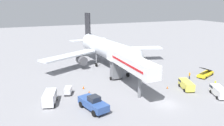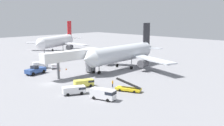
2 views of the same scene
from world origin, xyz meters
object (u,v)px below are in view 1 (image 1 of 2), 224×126
Objects in this scene: safety_cone_bravo at (83,87)px; safety_cone_charlie at (89,92)px; service_van_near_right at (219,91)px; service_van_near_center at (50,97)px; safety_cone_alpha at (167,87)px; baggage_cart_rear_left at (68,90)px; ground_crew_worker_midground at (190,75)px; belt_loader_truck at (206,74)px; service_van_mid_right at (186,84)px; airplane_at_gate at (106,49)px; ground_crew_worker_foreground at (215,83)px; pushback_tug at (93,103)px; jet_bridge at (127,63)px.

safety_cone_bravo reaches higher than safety_cone_charlie.
service_van_near_center is at bearing 162.90° from service_van_near_right.
baggage_cart_rear_left is at bearing 165.60° from safety_cone_alpha.
ground_crew_worker_midground reaches higher than baggage_cart_rear_left.
belt_loader_truck is 1.21× the size of service_van_mid_right.
airplane_at_gate is 27.62m from belt_loader_truck.
service_van_near_right is at bearing -129.84° from ground_crew_worker_foreground.
pushback_tug is at bearing -96.57° from safety_cone_bravo.
airplane_at_gate is 32.25m from service_van_near_right.
service_van_mid_right is (28.27, -4.18, -0.24)m from service_van_near_center.
airplane_at_gate is 19.42m from safety_cone_bravo.
baggage_cart_rear_left is at bearing 163.78° from service_van_mid_right.
safety_cone_alpha is at bearing -5.62° from service_van_near_center.
service_van_near_center reaches higher than baggage_cart_rear_left.
airplane_at_gate reaches higher than safety_cone_bravo.
baggage_cart_rear_left is at bearing 176.22° from belt_loader_truck.
safety_cone_charlie is (1.64, 7.59, -1.00)m from pushback_tug.
pushback_tug is 18.39m from safety_cone_alpha.
service_van_near_right is (14.93, -11.22, -4.72)m from jet_bridge.
safety_cone_alpha is at bearing -14.40° from baggage_cart_rear_left.
service_van_near_center is at bearing -175.04° from jet_bridge.
service_van_mid_right is 22.35m from safety_cone_bravo.
safety_cone_bravo is at bearing 158.60° from ground_crew_worker_foreground.
service_van_near_right reaches higher than safety_cone_charlie.
service_van_mid_right is at bearing 165.49° from ground_crew_worker_foreground.
safety_cone_charlie is (4.22, -0.86, -0.63)m from baggage_cart_rear_left.
baggage_cart_rear_left reaches higher than safety_cone_bravo.
airplane_at_gate reaches higher than jet_bridge.
pushback_tug reaches higher than ground_crew_worker_foreground.
service_van_mid_right is at bearing -137.40° from ground_crew_worker_midground.
pushback_tug is at bearing -170.17° from safety_cone_alpha.
safety_cone_charlie is (-16.46, 4.45, -0.03)m from safety_cone_alpha.
safety_cone_alpha is (18.10, 3.14, -0.97)m from pushback_tug.
jet_bridge is 3.45× the size of service_van_near_right.
belt_loader_truck is at bearing -7.65° from safety_cone_bravo.
pushback_tug is at bearing 170.53° from service_van_near_right.
airplane_at_gate is 5.64× the size of pushback_tug.
service_van_near_center is 7.71× the size of safety_cone_bravo.
airplane_at_gate is at bearing 110.80° from service_van_mid_right.
belt_loader_truck is 7.49m from ground_crew_worker_foreground.
service_van_mid_right reaches higher than ground_crew_worker_foreground.
service_van_near_right is 10.17m from safety_cone_alpha.
ground_crew_worker_midground reaches higher than ground_crew_worker_foreground.
airplane_at_gate reaches higher than baggage_cart_rear_left.
pushback_tug is 1.11× the size of belt_loader_truck.
ground_crew_worker_foreground is (18.15, -7.36, -4.93)m from jet_bridge.
safety_cone_alpha is 1.13× the size of safety_cone_charlie.
belt_loader_truck reaches higher than safety_cone_charlie.
safety_cone_bravo is 1.38× the size of safety_cone_charlie.
baggage_cart_rear_left reaches higher than safety_cone_alpha.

